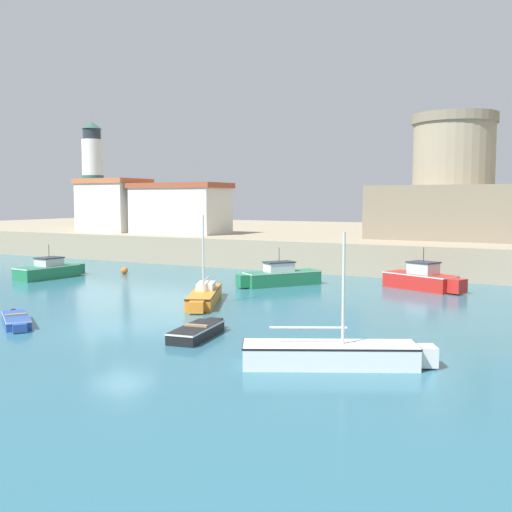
{
  "coord_description": "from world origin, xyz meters",
  "views": [
    {
      "loc": [
        17.29,
        -19.96,
        5.65
      ],
      "look_at": [
        -0.68,
        13.89,
        2.0
      ],
      "focal_mm": 42.0,
      "sensor_mm": 36.0,
      "label": 1
    }
  ],
  "objects_px": {
    "dinghy_black_1": "(197,331)",
    "motorboat_green_2": "(280,276)",
    "dinghy_blue_4": "(16,320)",
    "sailboat_orange_0": "(204,295)",
    "motorboat_red_3": "(423,279)",
    "fortress": "(452,196)",
    "harbor_shed_near_wharf": "(114,205)",
    "motorboat_green_5": "(49,270)",
    "harbor_shed_mid_row": "(180,208)",
    "mooring_buoy": "(124,270)",
    "sailboat_white_7": "(334,354)",
    "lighthouse": "(93,177)"
  },
  "relations": [
    {
      "from": "dinghy_black_1",
      "to": "lighthouse",
      "type": "bearing_deg",
      "value": 137.85
    },
    {
      "from": "dinghy_blue_4",
      "to": "fortress",
      "type": "xyz_separation_m",
      "value": [
        12.66,
        35.15,
        5.64
      ]
    },
    {
      "from": "sailboat_orange_0",
      "to": "harbor_shed_near_wharf",
      "type": "distance_m",
      "value": 31.21
    },
    {
      "from": "motorboat_green_2",
      "to": "motorboat_red_3",
      "type": "distance_m",
      "value": 9.02
    },
    {
      "from": "dinghy_black_1",
      "to": "harbor_shed_near_wharf",
      "type": "relative_size",
      "value": 0.61
    },
    {
      "from": "dinghy_blue_4",
      "to": "fortress",
      "type": "distance_m",
      "value": 37.78
    },
    {
      "from": "dinghy_black_1",
      "to": "harbor_shed_mid_row",
      "type": "relative_size",
      "value": 0.41
    },
    {
      "from": "motorboat_green_2",
      "to": "motorboat_red_3",
      "type": "xyz_separation_m",
      "value": [
        8.62,
        2.68,
        0.04
      ]
    },
    {
      "from": "motorboat_red_3",
      "to": "fortress",
      "type": "height_order",
      "value": "fortress"
    },
    {
      "from": "dinghy_black_1",
      "to": "motorboat_green_2",
      "type": "distance_m",
      "value": 15.28
    },
    {
      "from": "sailboat_white_7",
      "to": "lighthouse",
      "type": "height_order",
      "value": "lighthouse"
    },
    {
      "from": "dinghy_blue_4",
      "to": "harbor_shed_mid_row",
      "type": "distance_m",
      "value": 31.38
    },
    {
      "from": "harbor_shed_near_wharf",
      "to": "lighthouse",
      "type": "bearing_deg",
      "value": 144.77
    },
    {
      "from": "motorboat_red_3",
      "to": "harbor_shed_near_wharf",
      "type": "xyz_separation_m",
      "value": [
        -33.08,
        9.23,
        4.4
      ]
    },
    {
      "from": "fortress",
      "to": "harbor_shed_mid_row",
      "type": "distance_m",
      "value": 24.82
    },
    {
      "from": "fortress",
      "to": "lighthouse",
      "type": "relative_size",
      "value": 1.0
    },
    {
      "from": "sailboat_orange_0",
      "to": "motorboat_green_5",
      "type": "distance_m",
      "value": 15.86
    },
    {
      "from": "fortress",
      "to": "harbor_shed_near_wharf",
      "type": "bearing_deg",
      "value": -168.52
    },
    {
      "from": "dinghy_black_1",
      "to": "harbor_shed_near_wharf",
      "type": "height_order",
      "value": "harbor_shed_near_wharf"
    },
    {
      "from": "dinghy_black_1",
      "to": "motorboat_green_2",
      "type": "xyz_separation_m",
      "value": [
        -3.39,
        14.9,
        0.34
      ]
    },
    {
      "from": "dinghy_blue_4",
      "to": "sailboat_white_7",
      "type": "bearing_deg",
      "value": 1.51
    },
    {
      "from": "dinghy_black_1",
      "to": "mooring_buoy",
      "type": "bearing_deg",
      "value": 137.92
    },
    {
      "from": "motorboat_green_2",
      "to": "dinghy_blue_4",
      "type": "distance_m",
      "value": 17.51
    },
    {
      "from": "motorboat_green_5",
      "to": "harbor_shed_near_wharf",
      "type": "xyz_separation_m",
      "value": [
        -8.19,
        16.33,
        4.48
      ]
    },
    {
      "from": "sailboat_white_7",
      "to": "dinghy_black_1",
      "type": "bearing_deg",
      "value": 167.4
    },
    {
      "from": "motorboat_green_5",
      "to": "harbor_shed_near_wharf",
      "type": "relative_size",
      "value": 0.86
    },
    {
      "from": "sailboat_orange_0",
      "to": "sailboat_white_7",
      "type": "distance_m",
      "value": 13.6
    },
    {
      "from": "sailboat_orange_0",
      "to": "sailboat_white_7",
      "type": "bearing_deg",
      "value": -38.38
    },
    {
      "from": "motorboat_green_5",
      "to": "harbor_shed_mid_row",
      "type": "distance_m",
      "value": 17.11
    },
    {
      "from": "sailboat_white_7",
      "to": "motorboat_green_5",
      "type": "bearing_deg",
      "value": 155.47
    },
    {
      "from": "dinghy_blue_4",
      "to": "harbor_shed_mid_row",
      "type": "relative_size",
      "value": 0.36
    },
    {
      "from": "mooring_buoy",
      "to": "motorboat_red_3",
      "type": "bearing_deg",
      "value": 7.1
    },
    {
      "from": "fortress",
      "to": "motorboat_green_5",
      "type": "bearing_deg",
      "value": -136.2
    },
    {
      "from": "motorboat_green_2",
      "to": "motorboat_green_5",
      "type": "xyz_separation_m",
      "value": [
        -16.27,
        -4.42,
        -0.03
      ]
    },
    {
      "from": "sailboat_orange_0",
      "to": "motorboat_green_2",
      "type": "bearing_deg",
      "value": 84.28
    },
    {
      "from": "motorboat_red_3",
      "to": "sailboat_orange_0",
      "type": "bearing_deg",
      "value": -131.66
    },
    {
      "from": "dinghy_blue_4",
      "to": "mooring_buoy",
      "type": "relative_size",
      "value": 6.46
    },
    {
      "from": "fortress",
      "to": "motorboat_green_2",
      "type": "bearing_deg",
      "value": -112.27
    },
    {
      "from": "motorboat_green_2",
      "to": "mooring_buoy",
      "type": "relative_size",
      "value": 10.21
    },
    {
      "from": "dinghy_blue_4",
      "to": "motorboat_green_5",
      "type": "height_order",
      "value": "motorboat_green_5"
    },
    {
      "from": "harbor_shed_near_wharf",
      "to": "harbor_shed_mid_row",
      "type": "bearing_deg",
      "value": 1.81
    },
    {
      "from": "motorboat_red_3",
      "to": "fortress",
      "type": "distance_m",
      "value": 16.61
    },
    {
      "from": "sailboat_orange_0",
      "to": "fortress",
      "type": "distance_m",
      "value": 28.13
    },
    {
      "from": "motorboat_green_2",
      "to": "sailboat_orange_0",
      "type": "bearing_deg",
      "value": -95.72
    },
    {
      "from": "motorboat_green_5",
      "to": "harbor_shed_mid_row",
      "type": "relative_size",
      "value": 0.57
    },
    {
      "from": "harbor_shed_near_wharf",
      "to": "dinghy_black_1",
      "type": "bearing_deg",
      "value": -43.9
    },
    {
      "from": "motorboat_green_2",
      "to": "sailboat_white_7",
      "type": "distance_m",
      "value": 19.09
    },
    {
      "from": "dinghy_black_1",
      "to": "dinghy_blue_4",
      "type": "bearing_deg",
      "value": -167.79
    },
    {
      "from": "dinghy_black_1",
      "to": "harbor_shed_near_wharf",
      "type": "distance_m",
      "value": 38.96
    },
    {
      "from": "sailboat_orange_0",
      "to": "motorboat_green_5",
      "type": "relative_size",
      "value": 1.14
    }
  ]
}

